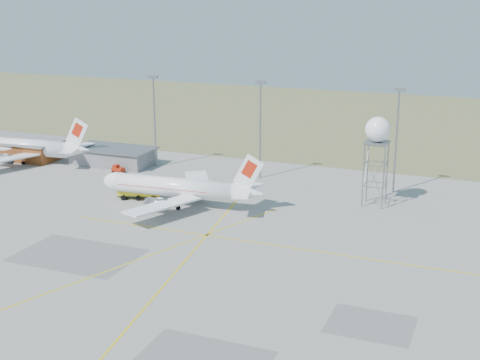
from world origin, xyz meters
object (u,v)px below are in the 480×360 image
at_px(airliner_main, 177,188).
at_px(fire_truck, 141,191).
at_px(airliner_far, 24,147).
at_px(baggage_tug, 118,170).
at_px(radar_tower, 376,156).

relative_size(airliner_main, fire_truck, 3.69).
relative_size(airliner_far, baggage_tug, 12.74).
xyz_separation_m(airliner_main, fire_truck, (-8.26, 1.10, -1.74)).
xyz_separation_m(airliner_main, airliner_far, (-48.03, 16.04, 0.12)).
distance_m(airliner_main, radar_tower, 36.77).
bearing_deg(fire_truck, airliner_far, 142.96).
relative_size(radar_tower, baggage_tug, 6.40).
relative_size(airliner_far, radar_tower, 1.99).
bearing_deg(airliner_main, airliner_far, -22.08).
distance_m(airliner_main, fire_truck, 8.51).
relative_size(fire_truck, baggage_tug, 3.34).
bearing_deg(baggage_tug, radar_tower, 2.31).
bearing_deg(airliner_far, radar_tower, 173.89).
xyz_separation_m(radar_tower, fire_truck, (-41.81, -12.70, -7.70)).
bearing_deg(airliner_main, baggage_tug, -37.72).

